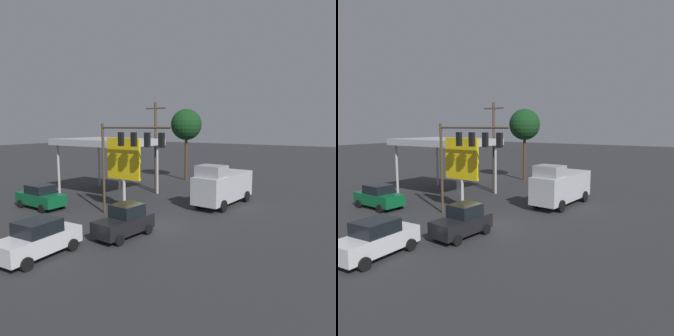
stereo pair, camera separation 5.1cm
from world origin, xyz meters
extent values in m
plane|color=#2D2D30|center=(0.00, 0.00, 0.00)|extent=(200.00, 200.00, 0.00)
cylinder|color=#473828|center=(5.17, -0.94, 3.43)|extent=(0.20, 0.20, 6.85)
cylinder|color=#473828|center=(2.13, -0.94, 6.55)|extent=(6.08, 0.14, 0.14)
cube|color=black|center=(3.36, -0.94, 5.73)|extent=(0.36, 0.28, 1.00)
sphere|color=#FF4141|center=(3.36, -1.12, 6.03)|extent=(0.22, 0.22, 0.22)
sphere|color=#392305|center=(3.36, -1.12, 5.73)|extent=(0.22, 0.22, 0.22)
sphere|color=black|center=(3.36, -1.12, 5.43)|extent=(0.22, 0.22, 0.22)
cube|color=black|center=(2.18, -0.94, 5.73)|extent=(0.36, 0.28, 1.00)
sphere|color=#FF4141|center=(2.18, -1.12, 6.03)|extent=(0.22, 0.22, 0.22)
sphere|color=#392305|center=(2.18, -1.12, 5.73)|extent=(0.22, 0.22, 0.22)
sphere|color=black|center=(2.18, -1.12, 5.43)|extent=(0.22, 0.22, 0.22)
cube|color=black|center=(0.99, -0.94, 5.73)|extent=(0.36, 0.28, 1.00)
sphere|color=#FF4141|center=(0.99, -1.12, 6.03)|extent=(0.22, 0.22, 0.22)
sphere|color=#392305|center=(0.99, -1.12, 5.73)|extent=(0.22, 0.22, 0.22)
sphere|color=black|center=(0.99, -1.12, 5.43)|extent=(0.22, 0.22, 0.22)
cube|color=black|center=(-0.19, -0.94, 5.73)|extent=(0.36, 0.28, 1.00)
sphere|color=#FF4141|center=(-0.19, -1.12, 6.03)|extent=(0.22, 0.22, 0.22)
sphere|color=#392305|center=(-0.19, -1.12, 5.73)|extent=(0.22, 0.22, 0.22)
sphere|color=black|center=(-0.19, -1.12, 5.43)|extent=(0.22, 0.22, 0.22)
cylinder|color=#473828|center=(7.03, -10.24, 4.52)|extent=(0.26, 0.26, 9.03)
cube|color=#473828|center=(7.03, -10.24, 8.43)|extent=(2.40, 0.14, 0.14)
cube|color=#B2B7BC|center=(10.10, -6.47, 5.15)|extent=(9.24, 6.66, 0.60)
cube|color=red|center=(10.10, -9.82, 5.15)|extent=(9.24, 0.06, 0.36)
cylinder|color=#B7B7BC|center=(6.09, -9.20, 2.42)|extent=(0.24, 0.24, 4.85)
cylinder|color=#B7B7BC|center=(14.12, -9.20, 2.42)|extent=(0.24, 0.24, 4.85)
cylinder|color=#B7B7BC|center=(6.09, -3.74, 2.42)|extent=(0.24, 0.24, 4.85)
cylinder|color=#B7B7BC|center=(14.12, -3.74, 2.42)|extent=(0.24, 0.24, 4.85)
cylinder|color=#B7B7BC|center=(4.14, -2.05, 2.89)|extent=(0.24, 0.24, 5.78)
cube|color=yellow|center=(4.14, -2.05, 4.18)|extent=(3.16, 0.24, 3.20)
cube|color=black|center=(4.14, -2.18, 4.18)|extent=(2.21, 0.04, 1.12)
cube|color=#0C592D|center=(10.64, 0.81, 0.78)|extent=(4.42, 1.84, 0.90)
cube|color=black|center=(10.64, 0.81, 1.58)|extent=(2.02, 1.68, 0.70)
cylinder|color=black|center=(12.08, 1.72, 0.33)|extent=(0.66, 0.23, 0.66)
cylinder|color=black|center=(12.07, -0.12, 0.33)|extent=(0.66, 0.23, 0.66)
cylinder|color=black|center=(9.22, 1.75, 0.33)|extent=(0.66, 0.23, 0.66)
cylinder|color=black|center=(9.21, -0.09, 0.33)|extent=(0.66, 0.23, 0.66)
cube|color=silver|center=(1.89, 7.10, 0.78)|extent=(2.12, 4.52, 0.90)
cube|color=black|center=(1.89, 7.10, 1.58)|extent=(1.80, 2.12, 0.70)
cylinder|color=black|center=(0.87, 8.46, 0.33)|extent=(0.27, 0.67, 0.66)
cylinder|color=black|center=(2.71, 8.59, 0.33)|extent=(0.27, 0.67, 0.66)
cylinder|color=black|center=(1.08, 5.61, 0.33)|extent=(0.27, 0.67, 0.66)
cylinder|color=black|center=(2.92, 5.74, 0.33)|extent=(0.27, 0.67, 0.66)
cube|color=black|center=(0.28, 2.38, 0.76)|extent=(1.92, 3.89, 0.90)
cube|color=black|center=(0.26, 2.08, 1.59)|extent=(1.66, 1.79, 0.76)
cylinder|color=black|center=(-0.51, 3.66, 0.31)|extent=(0.26, 0.63, 0.62)
cylinder|color=black|center=(1.22, 3.56, 0.31)|extent=(0.26, 0.63, 0.62)
cylinder|color=black|center=(-0.66, 1.20, 0.31)|extent=(0.26, 0.63, 0.62)
cylinder|color=black|center=(1.08, 1.09, 0.31)|extent=(0.26, 0.63, 0.62)
cube|color=silver|center=(-1.31, -8.50, 1.58)|extent=(2.65, 6.91, 2.20)
cube|color=#A5A7AB|center=(-1.20, -6.40, 3.13)|extent=(2.21, 1.91, 0.90)
cylinder|color=black|center=(-2.37, -6.23, 0.48)|extent=(0.27, 0.97, 0.96)
cylinder|color=black|center=(-0.03, -6.35, 0.48)|extent=(0.27, 0.97, 0.96)
cylinder|color=black|center=(-2.59, -10.65, 0.48)|extent=(0.27, 0.97, 0.96)
cylinder|color=black|center=(-0.26, -10.77, 0.48)|extent=(0.27, 0.97, 0.96)
cylinder|color=#4C331E|center=(7.95, -17.92, 2.77)|extent=(0.36, 0.36, 5.53)
sphere|color=#143D19|center=(7.95, -17.92, 6.86)|extent=(3.78, 3.78, 3.78)
camera|label=1|loc=(-12.56, 16.81, 6.66)|focal=35.00mm
camera|label=2|loc=(-12.60, 16.78, 6.66)|focal=35.00mm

